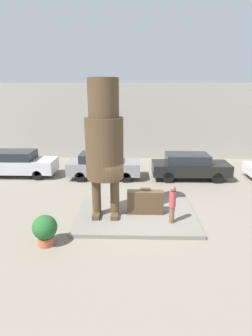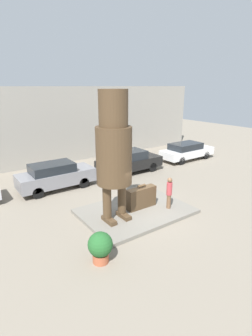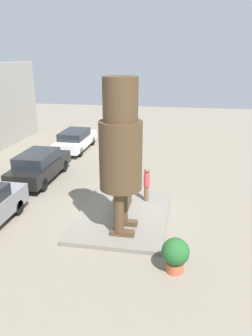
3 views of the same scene
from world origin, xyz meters
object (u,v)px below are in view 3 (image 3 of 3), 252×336
at_px(giant_suitcase, 124,198).
at_px(tourist, 147,183).
at_px(planter_pot, 175,254).
at_px(parked_car_black, 39,165).
at_px(parked_car_white, 75,140).
at_px(statue_figure, 121,146).

height_order(giant_suitcase, tourist, tourist).
bearing_deg(planter_pot, parked_car_black, 48.49).
height_order(tourist, parked_car_white, tourist).
xyz_separation_m(tourist, parked_car_black, (1.92, 5.98, -0.19)).
bearing_deg(parked_car_black, giant_suitcase, -119.94).
xyz_separation_m(tourist, parked_car_white, (7.81, 5.95, -0.26)).
bearing_deg(parked_car_white, statue_figure, -153.17).
xyz_separation_m(statue_figure, tourist, (2.72, -0.63, -2.42)).
distance_m(parked_car_black, planter_pot, 9.95).
distance_m(tourist, parked_car_white, 9.82).
height_order(statue_figure, tourist, statue_figure).
xyz_separation_m(parked_car_black, parked_car_white, (5.88, -0.03, -0.07)).
height_order(parked_car_white, planter_pot, parked_car_white).
distance_m(parked_car_white, planter_pot, 14.52).
height_order(statue_figure, planter_pot, statue_figure).
bearing_deg(planter_pot, parked_car_white, 30.75).
bearing_deg(statue_figure, parked_car_black, 49.03).
xyz_separation_m(statue_figure, parked_car_white, (10.53, 5.33, -2.68)).
relative_size(giant_suitcase, planter_pot, 1.38).
bearing_deg(parked_car_black, parked_car_white, -0.25).
relative_size(giant_suitcase, parked_car_white, 0.33).
relative_size(giant_suitcase, parked_car_black, 0.33).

